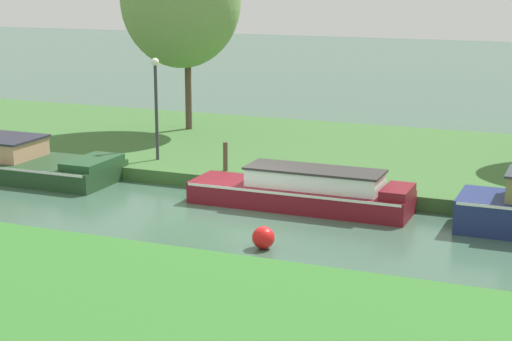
% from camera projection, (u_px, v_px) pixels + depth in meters
% --- Properties ---
extents(ground_plane, '(120.00, 120.00, 0.00)m').
position_uv_depth(ground_plane, '(234.00, 214.00, 21.89)').
color(ground_plane, '#3B5C48').
extents(riverbank_far, '(72.00, 10.00, 0.40)m').
position_uv_depth(riverbank_far, '(319.00, 154.00, 28.14)').
color(riverbank_far, '#3D6932').
rests_on(riverbank_far, ground_plane).
extents(maroon_narrowboat, '(5.94, 1.56, 1.10)m').
position_uv_depth(maroon_narrowboat, '(306.00, 191.00, 22.29)').
color(maroon_narrowboat, maroon).
rests_on(maroon_narrowboat, ground_plane).
extents(lamp_post, '(0.24, 0.24, 3.17)m').
position_uv_depth(lamp_post, '(156.00, 97.00, 25.90)').
color(lamp_post, '#333338').
rests_on(lamp_post, riverbank_far).
extents(mooring_post_near, '(0.14, 0.14, 0.86)m').
position_uv_depth(mooring_post_near, '(225.00, 157.00, 24.76)').
color(mooring_post_near, '#4E3D2D').
rests_on(mooring_post_near, riverbank_far).
extents(channel_buoy, '(0.52, 0.52, 0.52)m').
position_uv_depth(channel_buoy, '(263.00, 238.00, 19.07)').
color(channel_buoy, red).
rests_on(channel_buoy, ground_plane).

